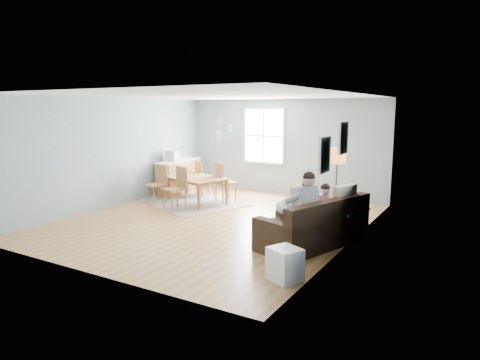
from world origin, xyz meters
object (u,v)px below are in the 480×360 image
Objects in this scene: floor_lamp at (337,163)px; chair_ne at (222,179)px; storage_cube at (284,264)px; monitor at (172,156)px; chair_sw at (159,181)px; counter at (179,176)px; sofa at (316,229)px; dining_table at (191,189)px; chair_se at (178,185)px; baby_swing at (304,191)px; toddler at (320,202)px; chair_nw at (203,176)px; father at (299,206)px.

floor_lamp is 3.74m from chair_ne.
chair_ne is (-3.60, 3.96, 0.37)m from storage_cube.
floor_lamp is 4.81× the size of monitor.
counter is at bearing 106.54° from chair_sw.
storage_cube is 5.89m from chair_sw.
sofa reaches higher than storage_cube.
chair_ne is at bearing 49.10° from dining_table.
chair_se reaches higher than sofa.
chair_sw is 3.77m from baby_swing.
chair_ne is at bearing 67.95° from chair_se.
dining_table is at bearing 103.79° from chair_se.
baby_swing is at bearing 117.60° from toddler.
dining_table is at bearing -27.33° from monitor.
toddler is 2.03m from storage_cube.
storage_cube is 4.66m from baby_swing.
storage_cube is at bearing -86.87° from floor_lamp.
floor_lamp is 1.72× the size of chair_sw.
counter is (-0.39, 1.30, -0.08)m from chair_sw.
dining_table is at bearing -75.57° from chair_nw.
chair_nw is (-4.50, 4.34, 0.33)m from storage_cube.
sofa is 2.24× the size of chair_ne.
toddler is 4.41m from dining_table.
toddler reaches higher than chair_sw.
chair_se is 1.06× the size of chair_nw.
chair_nw is at bearing 157.31° from chair_ne.
chair_se is at bearing -59.06° from dining_table.
baby_swing reaches higher than storage_cube.
floor_lamp is 3.07× the size of storage_cube.
counter is at bearing 152.97° from sofa.
storage_cube is at bearing -22.24° from dining_table.
chair_nw is 0.94× the size of chair_ne.
chair_nw is 0.99× the size of baby_swing.
counter is (-5.20, 2.44, -0.26)m from toddler.
chair_se is at bearing 168.85° from toddler.
chair_sw is 2.79× the size of monitor.
father is 0.79× the size of counter.
chair_sw is at bearing -73.46° from counter.
toddler reaches higher than chair_se.
baby_swing is at bearing 110.06° from father.
counter is at bearing 176.56° from chair_nw.
chair_sw is 1.66m from chair_ne.
floor_lamp is 2.36m from baby_swing.
baby_swing is (3.53, 1.32, -0.14)m from chair_sw.
chair_sw is (-4.60, 1.60, -0.18)m from father.
chair_nw reaches higher than sofa.
sofa is at bearing -33.11° from chair_ne.
father is 4.40m from dining_table.
toddler is at bearing -11.15° from chair_se.
counter is at bearing 162.38° from floor_lamp.
father is at bearing -114.87° from toddler.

